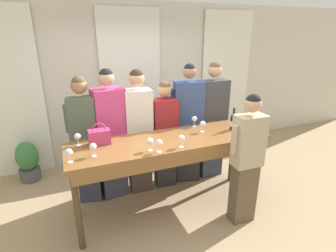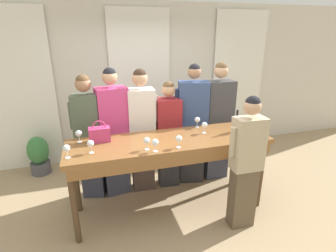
{
  "view_description": "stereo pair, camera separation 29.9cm",
  "coord_description": "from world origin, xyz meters",
  "px_view_note": "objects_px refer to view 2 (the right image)",
  "views": [
    {
      "loc": [
        -1.16,
        -2.79,
        2.28
      ],
      "look_at": [
        0.0,
        0.07,
        1.17
      ],
      "focal_mm": 28.0,
      "sensor_mm": 36.0,
      "label": 1
    },
    {
      "loc": [
        -0.88,
        -2.89,
        2.28
      ],
      "look_at": [
        0.0,
        0.07,
        1.17
      ],
      "focal_mm": 28.0,
      "sensor_mm": 36.0,
      "label": 2
    }
  ],
  "objects_px": {
    "wine_glass_back_left": "(155,143)",
    "guest_pink_top": "(114,133)",
    "potted_plant": "(39,155)",
    "handbag": "(100,134)",
    "wine_glass_center_right": "(79,134)",
    "host_pouring": "(246,163)",
    "guest_striped_shirt": "(168,134)",
    "wine_glass_front_mid": "(66,148)",
    "wine_glass_center_left": "(247,122)",
    "wine_bottle": "(236,124)",
    "wine_glass_back_right": "(147,141)",
    "wine_glass_back_mid": "(197,120)",
    "guest_olive_jacket": "(89,136)",
    "guest_cream_sweater": "(142,130)",
    "guest_beige_cap": "(218,122)",
    "wine_glass_center_mid": "(90,144)",
    "guest_navy_coat": "(193,125)",
    "wine_glass_front_right": "(204,125)",
    "wine_glass_front_left": "(179,139)",
    "tasting_bar": "(170,147)"
  },
  "relations": [
    {
      "from": "guest_olive_jacket",
      "to": "wine_glass_front_left",
      "type": "bearing_deg",
      "value": -41.2
    },
    {
      "from": "wine_glass_front_mid",
      "to": "potted_plant",
      "type": "xyz_separation_m",
      "value": [
        -0.64,
        1.72,
        -0.79
      ]
    },
    {
      "from": "wine_glass_center_left",
      "to": "guest_olive_jacket",
      "type": "bearing_deg",
      "value": 164.45
    },
    {
      "from": "guest_navy_coat",
      "to": "host_pouring",
      "type": "relative_size",
      "value": 1.13
    },
    {
      "from": "wine_glass_front_right",
      "to": "guest_navy_coat",
      "type": "height_order",
      "value": "guest_navy_coat"
    },
    {
      "from": "potted_plant",
      "to": "wine_glass_back_right",
      "type": "bearing_deg",
      "value": -49.62
    },
    {
      "from": "wine_glass_center_right",
      "to": "host_pouring",
      "type": "xyz_separation_m",
      "value": [
        1.84,
        -0.78,
        -0.27
      ]
    },
    {
      "from": "wine_glass_front_right",
      "to": "wine_glass_back_mid",
      "type": "relative_size",
      "value": 1.0
    },
    {
      "from": "guest_striped_shirt",
      "to": "wine_glass_front_left",
      "type": "bearing_deg",
      "value": -98.91
    },
    {
      "from": "wine_glass_front_right",
      "to": "wine_glass_front_left",
      "type": "bearing_deg",
      "value": -143.88
    },
    {
      "from": "wine_glass_center_mid",
      "to": "wine_glass_center_right",
      "type": "height_order",
      "value": "same"
    },
    {
      "from": "wine_glass_center_left",
      "to": "wine_glass_back_mid",
      "type": "height_order",
      "value": "same"
    },
    {
      "from": "wine_glass_front_mid",
      "to": "wine_glass_back_left",
      "type": "height_order",
      "value": "same"
    },
    {
      "from": "wine_bottle",
      "to": "wine_glass_back_right",
      "type": "xyz_separation_m",
      "value": [
        -1.27,
        -0.22,
        -0.0
      ]
    },
    {
      "from": "wine_bottle",
      "to": "guest_striped_shirt",
      "type": "distance_m",
      "value": 1.02
    },
    {
      "from": "wine_glass_back_right",
      "to": "wine_glass_front_left",
      "type": "bearing_deg",
      "value": -7.54
    },
    {
      "from": "guest_striped_shirt",
      "to": "guest_beige_cap",
      "type": "relative_size",
      "value": 0.87
    },
    {
      "from": "wine_bottle",
      "to": "wine_glass_center_left",
      "type": "relative_size",
      "value": 2.0
    },
    {
      "from": "guest_navy_coat",
      "to": "potted_plant",
      "type": "bearing_deg",
      "value": 158.7
    },
    {
      "from": "wine_glass_front_mid",
      "to": "potted_plant",
      "type": "bearing_deg",
      "value": 110.46
    },
    {
      "from": "guest_cream_sweater",
      "to": "guest_pink_top",
      "type": "bearing_deg",
      "value": 180.0
    },
    {
      "from": "wine_glass_front_right",
      "to": "wine_glass_back_left",
      "type": "bearing_deg",
      "value": -153.78
    },
    {
      "from": "handbag",
      "to": "guest_striped_shirt",
      "type": "relative_size",
      "value": 0.16
    },
    {
      "from": "wine_bottle",
      "to": "guest_striped_shirt",
      "type": "bearing_deg",
      "value": 141.34
    },
    {
      "from": "wine_bottle",
      "to": "host_pouring",
      "type": "bearing_deg",
      "value": -107.28
    },
    {
      "from": "host_pouring",
      "to": "handbag",
      "type": "bearing_deg",
      "value": 155.35
    },
    {
      "from": "guest_cream_sweater",
      "to": "host_pouring",
      "type": "distance_m",
      "value": 1.53
    },
    {
      "from": "guest_cream_sweater",
      "to": "guest_striped_shirt",
      "type": "height_order",
      "value": "guest_cream_sweater"
    },
    {
      "from": "host_pouring",
      "to": "guest_olive_jacket",
      "type": "bearing_deg",
      "value": 146.11
    },
    {
      "from": "wine_glass_center_left",
      "to": "wine_glass_center_right",
      "type": "relative_size",
      "value": 1.0
    },
    {
      "from": "guest_navy_coat",
      "to": "host_pouring",
      "type": "height_order",
      "value": "guest_navy_coat"
    },
    {
      "from": "tasting_bar",
      "to": "guest_beige_cap",
      "type": "bearing_deg",
      "value": 32.92
    },
    {
      "from": "wine_glass_center_left",
      "to": "wine_bottle",
      "type": "bearing_deg",
      "value": -169.92
    },
    {
      "from": "wine_glass_center_right",
      "to": "wine_glass_back_left",
      "type": "relative_size",
      "value": 1.0
    },
    {
      "from": "wine_glass_center_right",
      "to": "wine_glass_back_left",
      "type": "height_order",
      "value": "same"
    },
    {
      "from": "wine_glass_back_mid",
      "to": "potted_plant",
      "type": "bearing_deg",
      "value": 152.17
    },
    {
      "from": "wine_glass_center_mid",
      "to": "wine_glass_back_right",
      "type": "bearing_deg",
      "value": -8.63
    },
    {
      "from": "wine_glass_front_mid",
      "to": "host_pouring",
      "type": "bearing_deg",
      "value": -10.8
    },
    {
      "from": "wine_bottle",
      "to": "wine_glass_back_mid",
      "type": "relative_size",
      "value": 2.0
    },
    {
      "from": "wine_bottle",
      "to": "guest_beige_cap",
      "type": "height_order",
      "value": "guest_beige_cap"
    },
    {
      "from": "tasting_bar",
      "to": "wine_glass_center_left",
      "type": "bearing_deg",
      "value": 2.54
    },
    {
      "from": "wine_glass_back_left",
      "to": "guest_pink_top",
      "type": "xyz_separation_m",
      "value": [
        -0.38,
        0.91,
        -0.19
      ]
    },
    {
      "from": "guest_beige_cap",
      "to": "wine_glass_center_mid",
      "type": "bearing_deg",
      "value": -158.97
    },
    {
      "from": "wine_glass_front_mid",
      "to": "wine_glass_back_right",
      "type": "distance_m",
      "value": 0.85
    },
    {
      "from": "wine_glass_back_mid",
      "to": "potted_plant",
      "type": "xyz_separation_m",
      "value": [
        -2.33,
        1.23,
        -0.79
      ]
    },
    {
      "from": "wine_glass_back_right",
      "to": "guest_striped_shirt",
      "type": "distance_m",
      "value": 1.01
    },
    {
      "from": "wine_glass_back_mid",
      "to": "guest_olive_jacket",
      "type": "xyz_separation_m",
      "value": [
        -1.47,
        0.3,
        -0.18
      ]
    },
    {
      "from": "guest_pink_top",
      "to": "guest_cream_sweater",
      "type": "distance_m",
      "value": 0.4
    },
    {
      "from": "potted_plant",
      "to": "handbag",
      "type": "bearing_deg",
      "value": -53.79
    },
    {
      "from": "handbag",
      "to": "wine_glass_back_right",
      "type": "relative_size",
      "value": 1.76
    }
  ]
}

